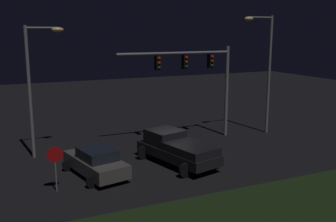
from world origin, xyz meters
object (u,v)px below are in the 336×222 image
street_lamp_right (265,61)px  stop_sign (55,160)px  car_sedan (96,162)px  traffic_signal_gantry (197,70)px  pickup_truck (176,147)px  street_lamp_left (36,76)px

street_lamp_right → stop_sign: size_ratio=3.87×
car_sedan → stop_sign: stop_sign is taller
traffic_signal_gantry → street_lamp_right: street_lamp_right is taller
pickup_truck → car_sedan: 4.70m
car_sedan → street_lamp_right: bearing=-87.3°
pickup_truck → street_lamp_left: bearing=43.1°
traffic_signal_gantry → street_lamp_left: size_ratio=1.06×
traffic_signal_gantry → street_lamp_right: (5.26, -0.57, 0.48)m
pickup_truck → street_lamp_right: street_lamp_right is taller
traffic_signal_gantry → stop_sign: 12.37m
pickup_truck → street_lamp_right: bearing=-81.8°
street_lamp_left → stop_sign: size_ratio=3.53×
stop_sign → traffic_signal_gantry: bearing=27.4°
car_sedan → stop_sign: 2.75m
traffic_signal_gantry → street_lamp_right: 5.32m
stop_sign → pickup_truck: bearing=11.0°
car_sedan → stop_sign: size_ratio=2.10×
pickup_truck → street_lamp_left: size_ratio=0.73×
pickup_truck → street_lamp_right: 10.53m
street_lamp_left → stop_sign: (-0.02, -5.89, -3.39)m
traffic_signal_gantry → street_lamp_left: (-10.56, 0.40, 0.05)m
street_lamp_right → stop_sign: street_lamp_right is taller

